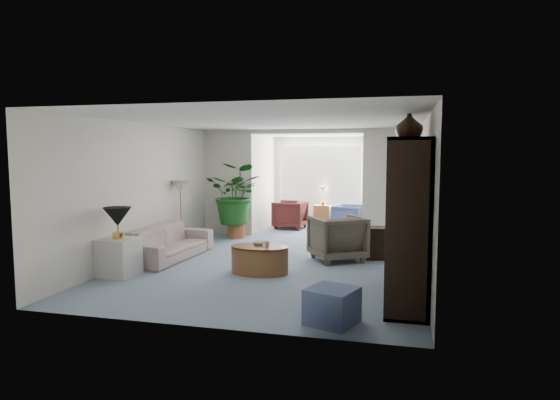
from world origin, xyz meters
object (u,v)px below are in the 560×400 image
(coffee_cup, at_px, (267,245))
(coffee_bowl, at_px, (258,243))
(floor_lamp, at_px, (180,187))
(side_table_dark, at_px, (377,243))
(framed_picture, at_px, (423,169))
(end_table, at_px, (119,257))
(table_lamp, at_px, (117,217))
(coffee_table, at_px, (260,260))
(sunroom_chair_blue, at_px, (348,217))
(ottoman, at_px, (332,306))
(sofa, at_px, (170,242))
(cabinet_urn, at_px, (409,126))
(sunroom_chair_maroon, at_px, (290,214))
(sunroom_table, at_px, (323,215))
(entertainment_cabinet, at_px, (407,220))
(wingback_chair, at_px, (337,238))
(plant_pot, at_px, (236,231))

(coffee_cup, bearing_deg, coffee_bowl, 135.00)
(floor_lamp, xyz_separation_m, coffee_cup, (2.43, -1.95, -0.75))
(side_table_dark, bearing_deg, framed_picture, -58.56)
(end_table, bearing_deg, table_lamp, 0.00)
(framed_picture, xyz_separation_m, coffee_bowl, (-2.58, -0.29, -1.22))
(coffee_table, xyz_separation_m, sunroom_chair_blue, (0.91, 4.73, 0.11))
(coffee_bowl, bearing_deg, ottoman, -54.45)
(sofa, xyz_separation_m, table_lamp, (-0.20, -1.35, 0.65))
(coffee_bowl, xyz_separation_m, sunroom_chair_blue, (0.96, 4.63, -0.14))
(cabinet_urn, bearing_deg, sunroom_chair_maroon, 119.44)
(sunroom_chair_blue, bearing_deg, framed_picture, -154.65)
(framed_picture, height_order, ottoman, framed_picture)
(framed_picture, bearing_deg, sunroom_table, 114.89)
(side_table_dark, relative_size, entertainment_cabinet, 0.28)
(coffee_table, height_order, sunroom_table, sunroom_table)
(coffee_table, distance_m, sunroom_table, 5.49)
(floor_lamp, bearing_deg, end_table, -86.82)
(framed_picture, bearing_deg, coffee_bowl, -173.62)
(entertainment_cabinet, bearing_deg, table_lamp, 177.62)
(coffee_cup, bearing_deg, end_table, -165.47)
(floor_lamp, height_order, coffee_bowl, floor_lamp)
(coffee_bowl, relative_size, side_table_dark, 0.37)
(framed_picture, distance_m, side_table_dark, 1.99)
(sunroom_chair_maroon, bearing_deg, cabinet_urn, 34.41)
(sunroom_chair_blue, distance_m, sunroom_chair_maroon, 1.50)
(end_table, xyz_separation_m, floor_lamp, (-0.14, 2.54, 0.95))
(framed_picture, distance_m, table_lamp, 4.85)
(coffee_table, distance_m, sunroom_chair_blue, 4.82)
(sunroom_table, bearing_deg, wingback_chair, -77.48)
(coffee_table, relative_size, cabinet_urn, 2.43)
(sofa, distance_m, sunroom_chair_blue, 4.98)
(ottoman, relative_size, sunroom_table, 0.93)
(end_table, relative_size, coffee_cup, 5.74)
(sunroom_chair_maroon, bearing_deg, entertainment_cabinet, 32.17)
(sunroom_table, bearing_deg, entertainment_cabinet, -71.45)
(sunroom_chair_blue, bearing_deg, entertainment_cabinet, -161.17)
(entertainment_cabinet, bearing_deg, floor_lamp, 149.22)
(floor_lamp, bearing_deg, cabinet_urn, -25.94)
(sofa, xyz_separation_m, coffee_table, (1.94, -0.66, -0.07))
(sofa, bearing_deg, side_table_dark, -72.55)
(coffee_bowl, distance_m, entertainment_cabinet, 2.61)
(plant_pot, bearing_deg, entertainment_cabinet, -46.20)
(framed_picture, xyz_separation_m, entertainment_cabinet, (-0.23, -1.27, -0.63))
(wingback_chair, bearing_deg, entertainment_cabinet, 87.84)
(coffee_bowl, xyz_separation_m, ottoman, (1.52, -2.13, -0.27))
(ottoman, distance_m, sunroom_chair_maroon, 7.07)
(floor_lamp, xyz_separation_m, coffee_bowl, (2.23, -1.75, -0.77))
(coffee_table, height_order, wingback_chair, wingback_chair)
(sofa, distance_m, ottoman, 4.34)
(side_table_dark, distance_m, sunroom_chair_blue, 3.27)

